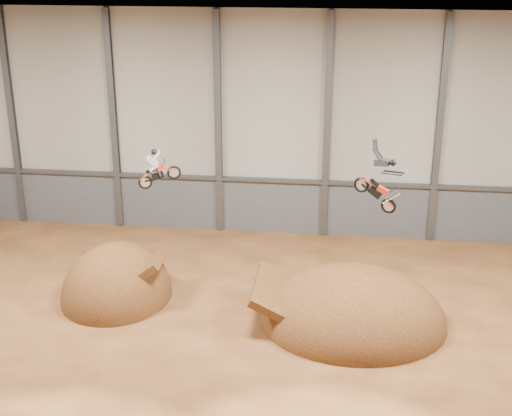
{
  "coord_description": "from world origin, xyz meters",
  "views": [
    {
      "loc": [
        4.15,
        -27.46,
        17.74
      ],
      "look_at": [
        0.32,
        4.0,
        5.74
      ],
      "focal_mm": 50.0,
      "sensor_mm": 36.0,
      "label": 1
    }
  ],
  "objects_px": {
    "takeoff_ramp": "(117,296)",
    "landing_ramp": "(352,322)",
    "fmx_rider_a": "(161,165)",
    "fmx_rider_b": "(372,174)"
  },
  "relations": [
    {
      "from": "fmx_rider_a",
      "to": "fmx_rider_b",
      "type": "xyz_separation_m",
      "value": [
        10.13,
        -2.2,
        0.62
      ]
    },
    {
      "from": "landing_ramp",
      "to": "fmx_rider_a",
      "type": "relative_size",
      "value": 4.24
    },
    {
      "from": "takeoff_ramp",
      "to": "landing_ramp",
      "type": "xyz_separation_m",
      "value": [
        12.36,
        -1.24,
        0.0
      ]
    },
    {
      "from": "fmx_rider_a",
      "to": "fmx_rider_b",
      "type": "distance_m",
      "value": 10.38
    },
    {
      "from": "takeoff_ramp",
      "to": "landing_ramp",
      "type": "height_order",
      "value": "takeoff_ramp"
    },
    {
      "from": "landing_ramp",
      "to": "fmx_rider_b",
      "type": "height_order",
      "value": "fmx_rider_b"
    },
    {
      "from": "takeoff_ramp",
      "to": "fmx_rider_b",
      "type": "height_order",
      "value": "fmx_rider_b"
    },
    {
      "from": "takeoff_ramp",
      "to": "landing_ramp",
      "type": "bearing_deg",
      "value": -5.72
    },
    {
      "from": "takeoff_ramp",
      "to": "fmx_rider_a",
      "type": "bearing_deg",
      "value": 0.35
    },
    {
      "from": "takeoff_ramp",
      "to": "fmx_rider_a",
      "type": "xyz_separation_m",
      "value": [
        2.72,
        0.02,
        7.39
      ]
    }
  ]
}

